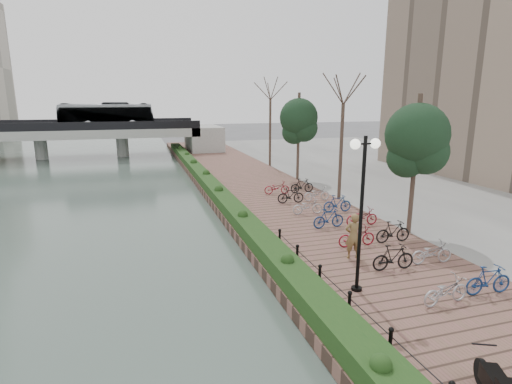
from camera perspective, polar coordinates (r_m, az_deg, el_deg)
name	(u,v)px	position (r m, az deg, el deg)	size (l,w,h in m)	color
promenade	(273,201)	(26.14, 2.39, -1.34)	(8.00, 75.00, 0.50)	brown
inland_pavement	(470,187)	(34.70, 28.25, 0.68)	(24.00, 75.00, 0.50)	slate
hedge	(214,188)	(27.52, -6.01, 0.51)	(1.10, 56.00, 0.60)	#173B15
chain_fence	(368,322)	(11.73, 15.70, -17.47)	(0.10, 14.10, 0.70)	black
lamppost	(363,182)	(12.99, 15.04, 1.35)	(1.02, 0.32, 5.14)	black
pedestrian	(353,236)	(16.43, 13.73, -6.13)	(0.68, 0.45, 1.86)	brown
bicycle_parking	(346,218)	(20.47, 12.69, -3.61)	(2.40, 17.32, 1.00)	#AEAEB3
street_trees	(370,156)	(22.92, 16.01, 4.90)	(3.20, 37.12, 6.80)	#392922
bridge	(54,130)	(52.36, -26.93, 7.93)	(36.00, 10.77, 6.50)	#9D9D98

